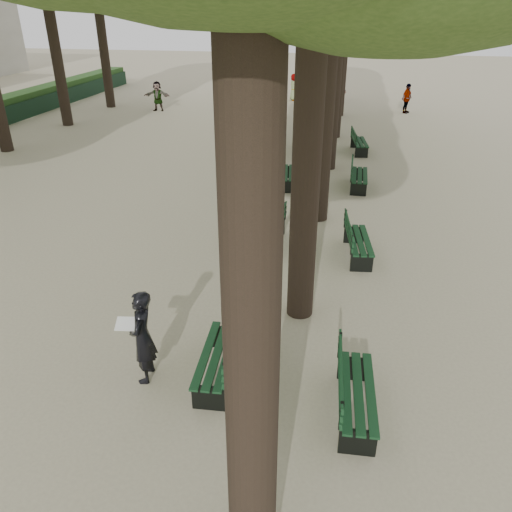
# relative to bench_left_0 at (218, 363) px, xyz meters

# --- Properties ---
(ground) EXTENTS (120.00, 120.00, 0.00)m
(ground) POSITION_rel_bench_left_0_xyz_m (-0.37, -0.82, -0.27)
(ground) COLOR tan
(ground) RESTS_ON ground
(bench_left_0) EXTENTS (0.67, 1.83, 0.92)m
(bench_left_0) POSITION_rel_bench_left_0_xyz_m (0.00, 0.00, 0.00)
(bench_left_0) COLOR black
(bench_left_0) RESTS_ON ground
(bench_left_1) EXTENTS (0.70, 1.84, 0.92)m
(bench_left_1) POSITION_rel_bench_left_0_xyz_m (-0.00, 5.15, 0.00)
(bench_left_1) COLOR black
(bench_left_1) RESTS_ON ground
(bench_left_2) EXTENTS (0.77, 1.85, 0.92)m
(bench_left_2) POSITION_rel_bench_left_0_xyz_m (-0.00, 9.96, 0.00)
(bench_left_2) COLOR black
(bench_left_2) RESTS_ON ground
(bench_left_3) EXTENTS (0.73, 1.84, 0.92)m
(bench_left_3) POSITION_rel_bench_left_0_xyz_m (-0.00, 14.39, 0.00)
(bench_left_3) COLOR black
(bench_left_3) RESTS_ON ground
(bench_right_0) EXTENTS (0.66, 1.83, 0.92)m
(bench_right_0) POSITION_rel_bench_left_0_xyz_m (2.27, -0.45, 0.00)
(bench_right_0) COLOR black
(bench_right_0) RESTS_ON ground
(bench_right_1) EXTENTS (0.79, 1.86, 0.92)m
(bench_right_1) POSITION_rel_bench_left_0_xyz_m (2.27, 4.93, 0.00)
(bench_right_1) COLOR black
(bench_right_1) RESTS_ON ground
(bench_right_2) EXTENTS (0.58, 1.80, 0.92)m
(bench_right_2) POSITION_rel_bench_left_0_xyz_m (2.27, 10.12, 0.00)
(bench_right_2) COLOR black
(bench_right_2) RESTS_ON ground
(bench_right_3) EXTENTS (0.80, 1.86, 0.92)m
(bench_right_3) POSITION_rel_bench_left_0_xyz_m (2.27, 14.63, 0.00)
(bench_right_3) COLOR black
(bench_right_3) RESTS_ON ground
(man_with_map) EXTENTS (0.64, 0.70, 1.65)m
(man_with_map) POSITION_rel_bench_left_0_xyz_m (-1.17, -0.25, 0.55)
(man_with_map) COLOR black
(man_with_map) RESTS_ON ground
(pedestrian_d) EXTENTS (0.54, 0.85, 1.62)m
(pedestrian_d) POSITION_rel_bench_left_0_xyz_m (-1.88, 26.39, 0.54)
(pedestrian_d) COLOR #262628
(pedestrian_d) RESTS_ON ground
(pedestrian_b) EXTENTS (1.06, 1.11, 1.81)m
(pedestrian_b) POSITION_rel_bench_left_0_xyz_m (0.95, 26.49, 0.63)
(pedestrian_b) COLOR #262628
(pedestrian_b) RESTS_ON ground
(pedestrian_c) EXTENTS (0.79, 0.95, 1.60)m
(pedestrian_c) POSITION_rel_bench_left_0_xyz_m (4.80, 23.52, 0.53)
(pedestrian_c) COLOR #262628
(pedestrian_c) RESTS_ON ground
(pedestrian_e) EXTENTS (1.51, 0.37, 1.62)m
(pedestrian_e) POSITION_rel_bench_left_0_xyz_m (-9.14, 21.59, 0.54)
(pedestrian_e) COLOR #262628
(pedestrian_e) RESTS_ON ground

